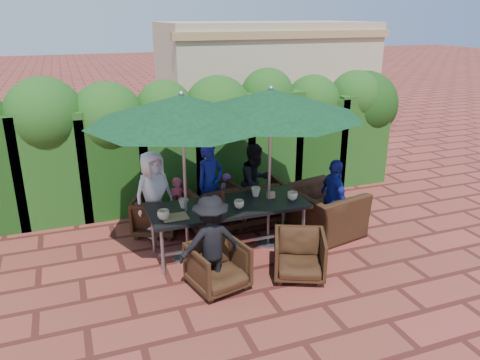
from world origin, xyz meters
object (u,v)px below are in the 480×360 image
object	(u,v)px
umbrella_right	(271,103)
chair_far_right	(256,198)
umbrella_left	(182,109)
chair_far_mid	(212,205)
dining_table	(228,210)
chair_near_left	(218,264)
chair_far_left	(156,213)
chair_end_right	(323,204)
chair_near_right	(299,253)

from	to	relation	value
umbrella_right	chair_far_right	bearing A→B (deg)	80.16
umbrella_left	chair_far_right	xyz separation A→B (m)	(1.45, 0.90, -1.80)
chair_far_mid	chair_far_right	world-z (taller)	chair_far_mid
dining_table	chair_near_left	bearing A→B (deg)	-116.93
chair_far_left	chair_end_right	distance (m)	2.73
chair_far_mid	chair_near_right	size ratio (longest dim) A/B	1.24
umbrella_right	chair_far_mid	size ratio (longest dim) A/B	3.09
chair_far_left	chair_near_right	bearing A→B (deg)	152.25
umbrella_left	chair_end_right	size ratio (longest dim) A/B	2.24
umbrella_left	chair_far_left	xyz separation A→B (m)	(-0.27, 0.99, -1.86)
chair_near_right	chair_far_mid	bearing A→B (deg)	133.56
umbrella_right	chair_far_left	distance (m)	2.62
chair_far_left	chair_near_left	xyz separation A→B (m)	(0.44, -1.91, -0.01)
dining_table	chair_far_left	distance (m)	1.38
chair_near_right	chair_far_left	bearing A→B (deg)	151.99
chair_far_mid	chair_near_left	size ratio (longest dim) A/B	1.25
dining_table	chair_end_right	size ratio (longest dim) A/B	2.04
dining_table	chair_near_left	world-z (taller)	dining_table
umbrella_left	chair_near_left	world-z (taller)	umbrella_left
umbrella_right	chair_far_left	size ratio (longest dim) A/B	3.77
dining_table	chair_far_left	world-z (taller)	dining_table
dining_table	umbrella_right	bearing A→B (deg)	2.31
chair_far_left	chair_far_mid	world-z (taller)	chair_far_mid
chair_far_left	chair_near_right	xyz separation A→B (m)	(1.56, -2.03, -0.00)
chair_far_left	chair_near_left	distance (m)	1.96
dining_table	chair_far_right	size ratio (longest dim) A/B	2.82
chair_far_right	chair_near_right	distance (m)	1.94
chair_near_left	umbrella_left	bearing A→B (deg)	87.44
chair_far_left	chair_far_right	size ratio (longest dim) A/B	0.85
chair_near_left	chair_far_right	bearing A→B (deg)	41.66
chair_far_right	chair_far_left	bearing A→B (deg)	-0.63
chair_near_right	chair_end_right	bearing A→B (deg)	72.18
chair_near_left	dining_table	bearing A→B (deg)	49.85
chair_far_right	chair_end_right	size ratio (longest dim) A/B	0.72
chair_far_mid	chair_near_left	xyz separation A→B (m)	(-0.47, -1.75, -0.09)
dining_table	chair_far_left	xyz separation A→B (m)	(-0.90, 1.00, -0.32)
chair_far_left	chair_near_left	bearing A→B (deg)	127.55
chair_far_right	chair_end_right	bearing A→B (deg)	137.87
chair_far_mid	chair_far_right	bearing A→B (deg)	175.76
dining_table	chair_end_right	bearing A→B (deg)	2.40
umbrella_left	umbrella_right	size ratio (longest dim) A/B	0.97
umbrella_right	chair_near_left	world-z (taller)	umbrella_right
dining_table	chair_end_right	xyz separation A→B (m)	(1.66, 0.07, -0.17)
chair_far_right	chair_near_right	bearing A→B (deg)	87.99
chair_far_mid	chair_far_right	distance (m)	0.81
umbrella_left	chair_near_right	bearing A→B (deg)	-38.61
dining_table	chair_far_mid	world-z (taller)	chair_far_mid
chair_near_left	chair_far_left	bearing A→B (deg)	89.71
umbrella_right	chair_near_left	size ratio (longest dim) A/B	3.86
dining_table	chair_near_right	world-z (taller)	dining_table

